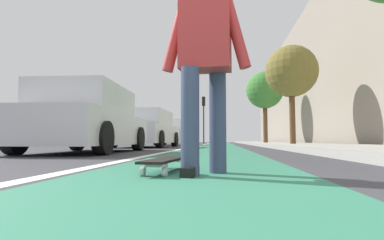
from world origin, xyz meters
TOP-DOWN VIEW (x-y plane):
  - ground_plane at (10.00, 0.00)m, footprint 80.00×80.00m
  - bike_lane_paint at (24.00, 0.00)m, footprint 56.00×1.84m
  - lane_stripe_white at (20.00, 1.07)m, footprint 52.00×0.16m
  - sidewalk_curb at (18.00, -3.47)m, footprint 52.00×3.20m
  - building_facade at (22.00, -6.11)m, footprint 40.00×1.20m
  - skateboard at (1.35, 0.25)m, footprint 0.85×0.28m
  - skater_person at (1.20, -0.10)m, footprint 0.45×0.72m
  - parked_car_near at (5.33, 2.82)m, footprint 4.18×2.00m
  - parked_car_mid at (10.86, 2.88)m, footprint 4.45×2.12m
  - parked_car_far at (16.93, 2.71)m, footprint 4.24×2.02m
  - traffic_light at (25.21, 1.47)m, footprint 0.33×0.28m
  - street_tree_mid at (11.49, -3.07)m, footprint 2.15×2.15m
  - street_tree_far at (19.45, -3.07)m, footprint 2.51×2.51m

SIDE VIEW (x-z plane):
  - ground_plane at x=10.00m, z-range 0.00..0.00m
  - bike_lane_paint at x=24.00m, z-range 0.00..0.00m
  - lane_stripe_white at x=20.00m, z-range 0.00..0.01m
  - sidewalk_curb at x=18.00m, z-range 0.00..0.14m
  - skateboard at x=1.35m, z-range 0.04..0.15m
  - parked_car_near at x=5.33m, z-range -0.03..1.44m
  - parked_car_far at x=16.93m, z-range -0.03..1.45m
  - parked_car_mid at x=10.86m, z-range -0.03..1.45m
  - skater_person at x=1.20m, z-range 0.12..1.76m
  - traffic_light at x=25.21m, z-range 0.80..4.94m
  - street_tree_mid at x=11.49m, z-range 1.01..5.22m
  - street_tree_far at x=19.45m, z-range 1.19..6.15m
  - building_facade at x=22.00m, z-range 0.00..8.77m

